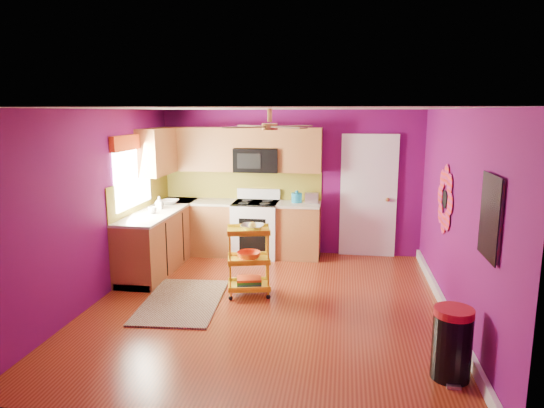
# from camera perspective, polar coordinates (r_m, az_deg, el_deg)

# --- Properties ---
(ground) EXTENTS (5.00, 5.00, 0.00)m
(ground) POSITION_cam_1_polar(r_m,az_deg,el_deg) (6.39, -0.53, -11.86)
(ground) COLOR maroon
(ground) RESTS_ON ground
(room_envelope) EXTENTS (4.54, 5.04, 2.52)m
(room_envelope) POSITION_cam_1_polar(r_m,az_deg,el_deg) (5.95, -0.30, 2.78)
(room_envelope) COLOR #620B58
(room_envelope) RESTS_ON ground
(lower_cabinets) EXTENTS (2.81, 2.31, 0.94)m
(lower_cabinets) POSITION_cam_1_polar(r_m,az_deg,el_deg) (8.23, -7.82, -3.56)
(lower_cabinets) COLOR brown
(lower_cabinets) RESTS_ON ground
(electric_range) EXTENTS (0.76, 0.66, 1.13)m
(electric_range) POSITION_cam_1_polar(r_m,az_deg,el_deg) (8.37, -1.90, -2.87)
(electric_range) COLOR white
(electric_range) RESTS_ON ground
(upper_cabinetry) EXTENTS (2.80, 2.30, 1.26)m
(upper_cabinetry) POSITION_cam_1_polar(r_m,az_deg,el_deg) (8.31, -6.68, 6.16)
(upper_cabinetry) COLOR brown
(upper_cabinetry) RESTS_ON ground
(left_window) EXTENTS (0.08, 1.35, 1.08)m
(left_window) POSITION_cam_1_polar(r_m,az_deg,el_deg) (7.60, -16.07, 4.91)
(left_window) COLOR white
(left_window) RESTS_ON ground
(panel_door) EXTENTS (0.95, 0.11, 2.15)m
(panel_door) POSITION_cam_1_polar(r_m,az_deg,el_deg) (8.42, 11.27, 0.78)
(panel_door) COLOR white
(panel_door) RESTS_ON ground
(right_wall_art) EXTENTS (0.04, 2.74, 1.04)m
(right_wall_art) POSITION_cam_1_polar(r_m,az_deg,el_deg) (5.73, 21.46, -0.22)
(right_wall_art) COLOR black
(right_wall_art) RESTS_ON ground
(ceiling_fan) EXTENTS (1.01, 1.01, 0.26)m
(ceiling_fan) POSITION_cam_1_polar(r_m,az_deg,el_deg) (6.10, -0.27, 9.18)
(ceiling_fan) COLOR #BF8C3F
(ceiling_fan) RESTS_ON ground
(shag_rug) EXTENTS (1.09, 1.66, 0.02)m
(shag_rug) POSITION_cam_1_polar(r_m,az_deg,el_deg) (6.60, -10.50, -11.17)
(shag_rug) COLOR black
(shag_rug) RESTS_ON ground
(rolling_cart) EXTENTS (0.64, 0.53, 1.02)m
(rolling_cart) POSITION_cam_1_polar(r_m,az_deg,el_deg) (6.58, -2.67, -6.34)
(rolling_cart) COLOR yellow
(rolling_cart) RESTS_ON ground
(trash_can) EXTENTS (0.36, 0.39, 0.69)m
(trash_can) POSITION_cam_1_polar(r_m,az_deg,el_deg) (4.98, 20.40, -15.13)
(trash_can) COLOR black
(trash_can) RESTS_ON ground
(teal_kettle) EXTENTS (0.18, 0.18, 0.21)m
(teal_kettle) POSITION_cam_1_polar(r_m,az_deg,el_deg) (8.26, 2.92, 0.77)
(teal_kettle) COLOR #1574A1
(teal_kettle) RESTS_ON lower_cabinets
(toaster) EXTENTS (0.22, 0.15, 0.18)m
(toaster) POSITION_cam_1_polar(r_m,az_deg,el_deg) (8.20, 4.69, 0.71)
(toaster) COLOR beige
(toaster) RESTS_ON lower_cabinets
(soap_bottle_a) EXTENTS (0.08, 0.08, 0.18)m
(soap_bottle_a) POSITION_cam_1_polar(r_m,az_deg,el_deg) (7.88, -13.08, 0.04)
(soap_bottle_a) COLOR #EA3F72
(soap_bottle_a) RESTS_ON lower_cabinets
(soap_bottle_b) EXTENTS (0.14, 0.14, 0.18)m
(soap_bottle_b) POSITION_cam_1_polar(r_m,az_deg,el_deg) (8.01, -13.13, 0.24)
(soap_bottle_b) COLOR white
(soap_bottle_b) RESTS_ON lower_cabinets
(counter_dish) EXTENTS (0.29, 0.29, 0.07)m
(counter_dish) POSITION_cam_1_polar(r_m,az_deg,el_deg) (8.30, -11.90, 0.25)
(counter_dish) COLOR white
(counter_dish) RESTS_ON lower_cabinets
(counter_cup) EXTENTS (0.13, 0.13, 0.10)m
(counter_cup) POSITION_cam_1_polar(r_m,az_deg,el_deg) (7.58, -13.89, -0.71)
(counter_cup) COLOR white
(counter_cup) RESTS_ON lower_cabinets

